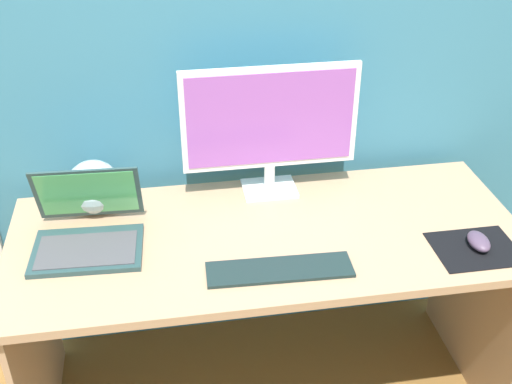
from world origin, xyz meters
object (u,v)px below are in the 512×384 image
Objects in this scene: fishbowl at (94,187)px; mouse at (479,241)px; keyboard_external at (279,270)px; laptop at (88,231)px; monitor at (270,124)px.

fishbowl is 1.76× the size of mouse.
fishbowl reaches higher than keyboard_external.
fishbowl is (0.01, 0.19, 0.04)m from laptop.
laptop is 0.59m from keyboard_external.
mouse is (1.13, -0.40, -0.06)m from fishbowl.
mouse is (1.15, -0.21, -0.02)m from laptop.
monitor is at bearing 85.55° from keyboard_external.
monitor is 1.73× the size of laptop.
monitor is 5.76× the size of mouse.
laptop is 0.80× the size of keyboard_external.
fishbowl reaches higher than mouse.
keyboard_external is at bearing -38.16° from fishbowl.
fishbowl is at bearing 85.81° from laptop.
mouse reaches higher than keyboard_external.
laptop is 1.17m from mouse.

